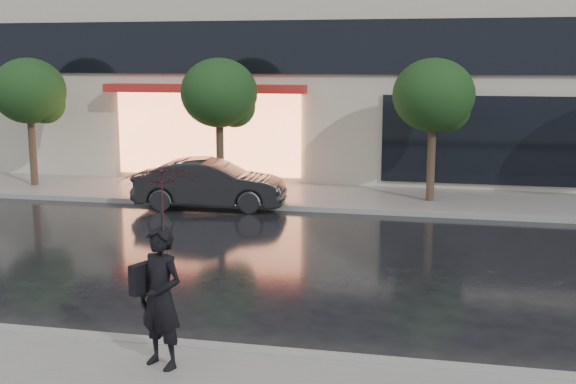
# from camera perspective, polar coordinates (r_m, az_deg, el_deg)

# --- Properties ---
(ground) EXTENTS (120.00, 120.00, 0.00)m
(ground) POSITION_cam_1_polar(r_m,az_deg,el_deg) (11.09, -5.92, -10.52)
(ground) COLOR black
(ground) RESTS_ON ground
(sidewalk_far) EXTENTS (60.00, 3.50, 0.12)m
(sidewalk_far) POSITION_cam_1_polar(r_m,az_deg,el_deg) (20.72, 2.82, -0.37)
(sidewalk_far) COLOR slate
(sidewalk_far) RESTS_ON ground
(curb_near) EXTENTS (60.00, 0.25, 0.14)m
(curb_near) POSITION_cam_1_polar(r_m,az_deg,el_deg) (10.19, -7.70, -12.10)
(curb_near) COLOR gray
(curb_near) RESTS_ON ground
(curb_far) EXTENTS (60.00, 0.25, 0.14)m
(curb_far) POSITION_cam_1_polar(r_m,az_deg,el_deg) (19.02, 1.97, -1.31)
(curb_far) COLOR gray
(curb_far) RESTS_ON ground
(tree_far_west) EXTENTS (2.20, 2.20, 3.99)m
(tree_far_west) POSITION_cam_1_polar(r_m,az_deg,el_deg) (23.33, -19.62, 7.35)
(tree_far_west) COLOR #33261C
(tree_far_west) RESTS_ON ground
(tree_mid_west) EXTENTS (2.20, 2.20, 3.99)m
(tree_mid_west) POSITION_cam_1_polar(r_m,az_deg,el_deg) (20.83, -5.28, 7.60)
(tree_mid_west) COLOR #33261C
(tree_mid_west) RESTS_ON ground
(tree_mid_east) EXTENTS (2.20, 2.20, 3.99)m
(tree_mid_east) POSITION_cam_1_polar(r_m,az_deg,el_deg) (19.89, 11.60, 7.29)
(tree_mid_east) COLOR #33261C
(tree_mid_east) RESTS_ON ground
(parked_car) EXTENTS (4.13, 1.81, 1.32)m
(parked_car) POSITION_cam_1_polar(r_m,az_deg,el_deg) (19.39, -6.15, 0.63)
(parked_car) COLOR black
(parked_car) RESTS_ON ground
(pedestrian_with_umbrella) EXTENTS (1.35, 1.36, 2.57)m
(pedestrian_with_umbrella) POSITION_cam_1_polar(r_m,az_deg,el_deg) (9.00, -10.02, -3.55)
(pedestrian_with_umbrella) COLOR black
(pedestrian_with_umbrella) RESTS_ON sidewalk_near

